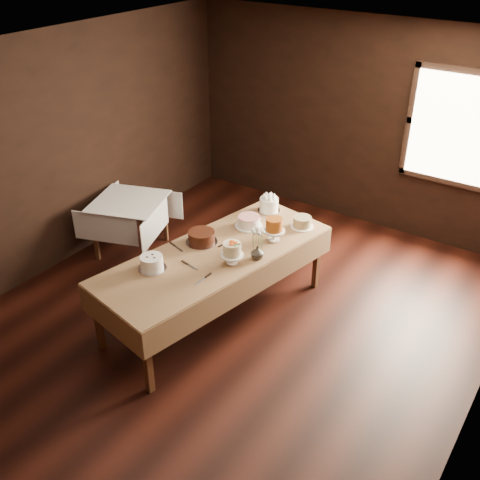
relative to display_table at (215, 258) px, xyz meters
name	(u,v)px	position (x,y,z in m)	size (l,w,h in m)	color
floor	(230,323)	(0.20, -0.03, -0.75)	(5.00, 6.00, 0.01)	black
ceiling	(227,60)	(0.20, -0.03, 2.05)	(5.00, 6.00, 0.01)	beige
wall_back	(357,124)	(0.20, 2.97, 0.65)	(5.00, 0.02, 2.80)	black
wall_left	(56,154)	(-2.30, -0.03, 0.65)	(0.02, 6.00, 2.80)	black
window	(457,129)	(1.50, 2.91, 0.85)	(1.10, 0.05, 1.30)	#FFEABF
display_table	(215,258)	(0.00, 0.00, 0.00)	(1.51, 2.75, 0.81)	#432615
side_table	(129,206)	(-1.74, 0.50, -0.11)	(1.09, 1.09, 0.72)	#432615
cake_meringue	(269,205)	(-0.04, 1.12, 0.14)	(0.26, 0.26, 0.17)	silver
cake_speckled	(302,222)	(0.48, 1.00, 0.12)	(0.29, 0.29, 0.12)	white
cake_lattice	(249,222)	(-0.02, 0.67, 0.12)	(0.32, 0.32, 0.12)	white
cake_caramel	(274,231)	(0.37, 0.57, 0.18)	(0.24, 0.24, 0.27)	white
cake_chocolate	(202,237)	(-0.24, 0.09, 0.12)	(0.39, 0.39, 0.13)	silver
cake_flowers	(232,254)	(0.26, -0.06, 0.17)	(0.26, 0.26, 0.25)	white
cake_swirl	(152,263)	(-0.34, -0.59, 0.13)	(0.32, 0.32, 0.15)	silver
cake_server_a	(193,267)	(-0.02, -0.35, 0.06)	(0.24, 0.03, 0.01)	silver
cake_server_b	(200,281)	(0.19, -0.50, 0.06)	(0.24, 0.03, 0.01)	silver
cake_server_c	(230,241)	(0.00, 0.28, 0.06)	(0.24, 0.03, 0.01)	silver
cake_server_e	(179,249)	(-0.36, -0.15, 0.06)	(0.24, 0.03, 0.01)	silver
flower_vase	(257,253)	(0.42, 0.16, 0.13)	(0.14, 0.14, 0.14)	#2D2823
flower_bouquet	(257,236)	(0.42, 0.16, 0.32)	(0.14, 0.14, 0.20)	white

